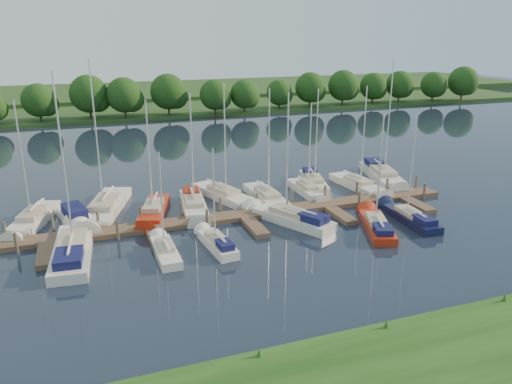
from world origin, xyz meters
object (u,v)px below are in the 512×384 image
object	(u,v)px
dock	(246,218)
sailboat_s_2	(217,244)
sailboat_n_0	(33,221)
motorboat	(76,220)
sailboat_n_5	(224,196)

from	to	relation	value
dock	sailboat_s_2	world-z (taller)	sailboat_s_2
sailboat_n_0	motorboat	distance (m)	3.61
dock	sailboat_n_5	world-z (taller)	sailboat_n_5
sailboat_n_0	motorboat	size ratio (longest dim) A/B	1.61
sailboat_n_5	sailboat_s_2	distance (m)	11.42
dock	sailboat_n_5	distance (m)	6.04
sailboat_s_2	dock	bearing A→B (deg)	44.99
sailboat_n_0	dock	bearing A→B (deg)	-178.55
dock	motorboat	size ratio (longest dim) A/B	5.86
sailboat_n_5	dock	bearing A→B (deg)	71.92
dock	sailboat_s_2	bearing A→B (deg)	-129.58
dock	sailboat_s_2	xyz separation A→B (m)	(-3.92, -4.74, 0.12)
sailboat_n_5	sailboat_s_2	bearing A→B (deg)	51.22
sailboat_n_0	sailboat_n_5	world-z (taller)	sailboat_n_5
dock	motorboat	distance (m)	14.38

